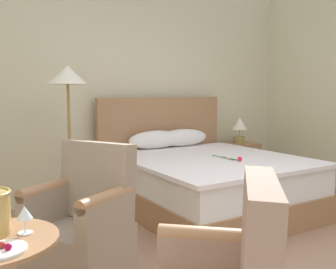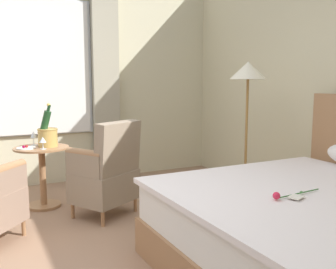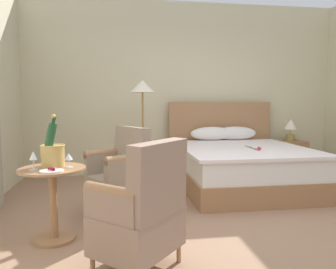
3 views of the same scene
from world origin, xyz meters
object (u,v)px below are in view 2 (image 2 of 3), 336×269
Objects in this scene: side_table_round at (43,171)px; wine_glass_near_edge at (43,141)px; bed at (318,223)px; wine_glass_near_bucket at (33,135)px; armchair_by_window at (107,173)px; snack_plate at (26,148)px; champagne_bucket at (47,134)px; floor_lamp_brass at (248,83)px.

side_table_round is 0.39m from wine_glass_near_edge.
bed reaches higher than wine_glass_near_bucket.
snack_plate is at bearing -128.98° from armchair_by_window.
wine_glass_near_bucket is (-0.13, -0.13, -0.02)m from champagne_bucket.
floor_lamp_brass reaches higher than champagne_bucket.
champagne_bucket is 0.17m from wine_glass_near_edge.
armchair_by_window is at bearing 38.20° from champagne_bucket.
champagne_bucket is 0.19m from wine_glass_near_bucket.
side_table_round is at bearing -115.48° from floor_lamp_brass.
wine_glass_near_edge is at bearing -111.98° from floor_lamp_brass.
floor_lamp_brass reaches higher than wine_glass_near_edge.
champagne_bucket is 0.83m from armchair_by_window.
wine_glass_near_edge reaches higher than side_table_round.
wine_glass_near_bucket is at bearing -169.55° from wine_glass_near_edge.
armchair_by_window is (0.73, 0.59, -0.33)m from wine_glass_near_bucket.
armchair_by_window is (-1.74, -1.02, 0.11)m from bed.
floor_lamp_brass is at bearing 76.00° from armchair_by_window.
floor_lamp_brass is (-1.38, 0.44, 1.00)m from bed.
wine_glass_near_edge is at bearing -1.58° from side_table_round.
bed is at bearing -17.76° from floor_lamp_brass.
champagne_bucket reaches higher than snack_plate.
floor_lamp_brass is 2.23m from wine_glass_near_edge.
side_table_round is at bearing -137.58° from armchair_by_window.
floor_lamp_brass is 1.75m from armchair_by_window.
champagne_bucket is at bearing -116.43° from floor_lamp_brass.
floor_lamp_brass is at bearing 61.98° from wine_glass_near_bucket.
armchair_by_window reaches higher than wine_glass_near_edge.
floor_lamp_brass reaches higher than bed.
wine_glass_near_edge is (-0.81, -2.00, -0.59)m from floor_lamp_brass.
champagne_bucket is at bearing 154.07° from wine_glass_near_edge.
floor_lamp_brass is at bearing 162.24° from bed.
side_table_round is 5.18× the size of wine_glass_near_edge.
bed is at bearing 36.64° from snack_plate.
champagne_bucket is at bearing 43.08° from wine_glass_near_bucket.
wine_glass_near_edge is 0.65× the size of snack_plate.
wine_glass_near_edge is 0.21m from snack_plate.
wine_glass_near_edge is at bearing -25.93° from champagne_bucket.
champagne_bucket is 2.39× the size of snack_plate.
armchair_by_window is at bearing -149.67° from bed.
side_table_round is 3.37× the size of snack_plate.
floor_lamp_brass is 1.61× the size of armchair_by_window.
champagne_bucket is (-0.01, 0.07, 0.40)m from side_table_round.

